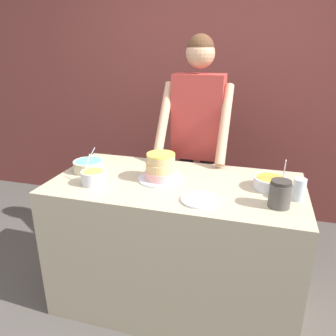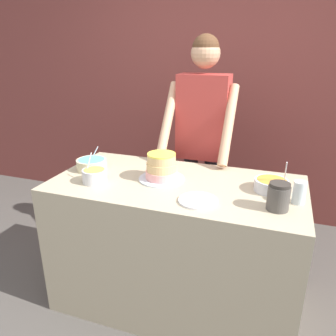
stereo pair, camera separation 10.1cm
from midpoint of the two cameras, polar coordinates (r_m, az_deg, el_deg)
wall_back at (r=3.32m, az=7.31°, el=13.84°), size 10.00×0.05×2.60m
counter at (r=2.22m, az=-0.02°, el=-13.06°), size 1.53×0.78×0.88m
person_baker at (r=2.56m, az=4.02°, el=6.93°), size 0.52×0.48×1.76m
cake at (r=2.03m, az=-2.66°, el=-0.07°), size 0.29×0.29×0.17m
frosting_bowl_orange at (r=1.99m, az=16.02°, el=-2.45°), size 0.19×0.19×0.19m
frosting_bowl_blue at (r=2.26m, az=-14.86°, el=0.43°), size 0.20×0.20×0.14m
frosting_bowl_yellow at (r=2.04m, az=-14.24°, el=-1.52°), size 0.15×0.15×0.17m
drinking_glass at (r=1.88m, az=20.45°, el=-3.54°), size 0.07×0.07×0.12m
ceramic_plate at (r=1.78m, az=4.04°, el=-5.56°), size 0.21×0.21×0.01m
stoneware_jar at (r=1.77m, az=17.38°, el=-4.36°), size 0.11×0.11×0.15m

